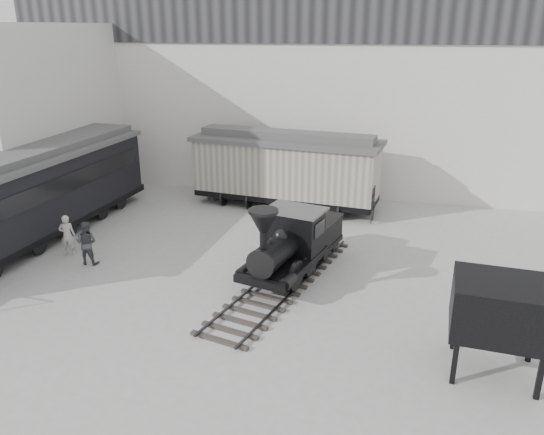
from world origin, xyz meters
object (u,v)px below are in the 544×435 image
(locomotive, at_px, (291,247))
(passenger_coach, at_px, (36,194))
(visitor_b, at_px, (87,243))
(boxcar, at_px, (286,168))
(coal_hopper, at_px, (500,315))
(visitor_a, at_px, (67,235))

(locomotive, height_order, passenger_coach, passenger_coach)
(locomotive, relative_size, visitor_b, 5.26)
(boxcar, relative_size, visitor_b, 5.59)
(coal_hopper, bearing_deg, visitor_a, 169.35)
(locomotive, xyz_separation_m, passenger_coach, (-11.44, 1.07, 0.88))
(locomotive, distance_m, visitor_b, 8.04)
(locomotive, xyz_separation_m, coal_hopper, (6.51, -4.46, 0.57))
(locomotive, relative_size, visitor_a, 5.37)
(visitor_b, relative_size, coal_hopper, 0.66)
(coal_hopper, bearing_deg, visitor_b, 170.20)
(visitor_a, relative_size, visitor_b, 0.98)
(passenger_coach, xyz_separation_m, visitor_b, (3.44, -1.88, -1.18))
(visitor_b, bearing_deg, visitor_a, -28.60)
(boxcar, distance_m, visitor_b, 10.75)
(boxcar, bearing_deg, passenger_coach, -137.41)
(locomotive, relative_size, boxcar, 0.94)
(boxcar, xyz_separation_m, visitor_a, (-7.28, -8.26, -1.20))
(passenger_coach, height_order, visitor_b, passenger_coach)
(locomotive, xyz_separation_m, boxcar, (-1.94, 8.00, 0.88))
(boxcar, bearing_deg, visitor_a, -124.94)
(boxcar, xyz_separation_m, coal_hopper, (8.45, -12.46, -0.30))
(passenger_coach, bearing_deg, boxcar, 39.49)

